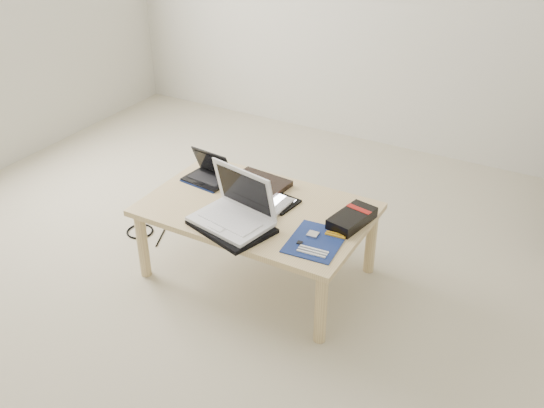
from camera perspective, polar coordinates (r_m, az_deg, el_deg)
The scene contains 13 objects.
ground at distance 3.16m, azimuth -5.15°, elevation -7.15°, with size 4.00×4.00×0.00m, color #B5AD93.
coffee_table at distance 3.01m, azimuth -1.43°, elevation -1.06°, with size 1.10×0.70×0.40m.
book at distance 3.14m, azimuth -1.46°, elevation 1.81°, with size 0.32×0.27×0.03m.
netbook at distance 3.22m, azimuth -5.99°, elevation 2.81°, with size 0.25×0.20×0.16m.
tablet at distance 3.02m, azimuth 0.18°, elevation 0.29°, with size 0.25×0.20×0.01m.
remote at distance 2.94m, azimuth 0.67°, elevation -0.50°, with size 0.06×0.23×0.02m.
neoprene_sleeve at distance 2.82m, azimuth -3.83°, elevation -2.12°, with size 0.36×0.27×0.02m, color black.
white_laptop at distance 2.82m, azimuth -3.48°, elevation -0.60°, with size 0.40×0.32×0.25m.
motherboard at distance 2.73m, azimuth 4.15°, elevation -3.52°, with size 0.25×0.30×0.01m.
gpu_box at distance 2.86m, azimuth 7.54°, elevation -1.36°, with size 0.17×0.27×0.06m.
cable_coil at distance 3.06m, azimuth -2.76°, elevation 0.73°, with size 0.11×0.11×0.01m, color black.
floor_cable_coil at distance 3.59m, azimuth -12.33°, elevation -2.52°, with size 0.16×0.16×0.01m, color black.
floor_cable_trail at distance 3.57m, azimuth -10.15°, elevation -2.51°, with size 0.01×0.01×0.32m, color black.
Camera 1 is at (1.46, -2.03, 1.93)m, focal length 40.00 mm.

